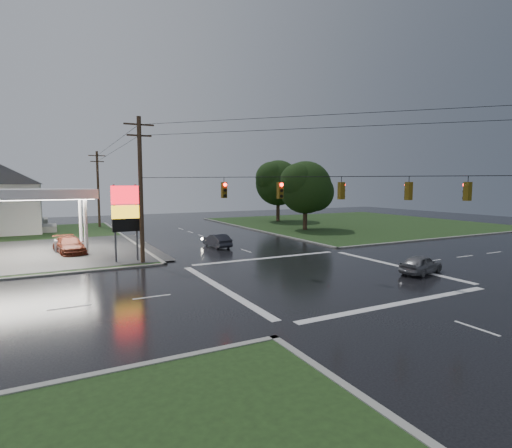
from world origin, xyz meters
name	(u,v)px	position (x,y,z in m)	size (l,w,h in m)	color
ground	(319,275)	(0.00, 0.00, 0.00)	(120.00, 120.00, 0.00)	black
grass_ne	(355,223)	(26.00, 26.00, 0.04)	(36.00, 36.00, 0.08)	black
pylon_sign	(125,210)	(-10.50, 10.50, 4.01)	(2.00, 0.35, 6.00)	#59595E
utility_pole_nw	(141,188)	(-9.50, 9.50, 5.72)	(2.20, 0.32, 11.00)	#382619
utility_pole_n	(98,188)	(-9.50, 38.00, 5.47)	(2.20, 0.32, 10.50)	#382619
traffic_signals	(321,177)	(0.02, -0.02, 6.48)	(26.87, 26.87, 1.47)	black
house_far	(0,195)	(-21.95, 48.00, 4.41)	(11.05, 8.48, 8.60)	silver
tree_ne_near	(306,188)	(14.14, 21.99, 5.56)	(7.99, 6.80, 8.98)	black
tree_ne_far	(279,183)	(17.15, 33.99, 6.18)	(8.46, 7.20, 9.80)	black
car_north	(217,241)	(-1.54, 14.14, 0.64)	(1.36, 3.90, 1.29)	#22242B
car_crossing	(421,264)	(6.45, -2.72, 0.63)	(1.50, 3.72, 1.27)	slate
car_pump	(70,245)	(-14.22, 16.78, 0.73)	(2.05, 5.05, 1.47)	#572013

